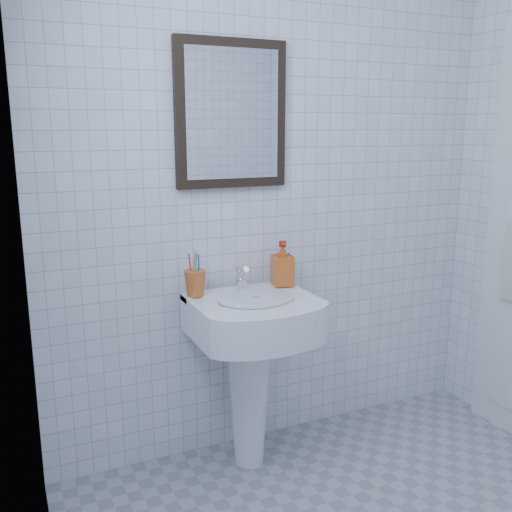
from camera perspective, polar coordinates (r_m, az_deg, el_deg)
name	(u,v)px	position (r m, az deg, el deg)	size (l,w,h in m)	color
wall_back	(277,182)	(2.63, 2.14, 7.36)	(2.20, 0.02, 2.50)	white
wall_left	(46,259)	(1.17, -20.28, -0.26)	(0.02, 2.40, 2.50)	white
washbasin	(251,352)	(2.51, -0.53, -9.63)	(0.52, 0.38, 0.80)	white
faucet	(242,280)	(2.50, -1.43, -2.41)	(0.05, 0.10, 0.12)	silver
toothbrush_cup	(195,283)	(2.42, -6.11, -2.72)	(0.09, 0.09, 0.11)	#C65E24
soap_dispenser	(282,263)	(2.57, 2.66, -0.73)	(0.09, 0.09, 0.20)	#CE5014
wall_mirror	(232,114)	(2.50, -2.46, 13.96)	(0.50, 0.04, 0.62)	black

